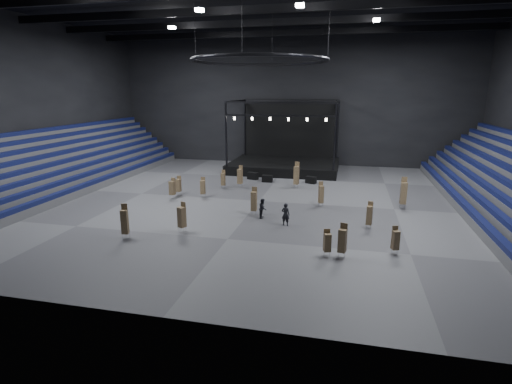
% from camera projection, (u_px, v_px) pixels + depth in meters
% --- Properties ---
extents(floor, '(50.00, 50.00, 0.00)m').
position_uv_depth(floor, '(259.00, 201.00, 38.69)').
color(floor, '#555558').
rests_on(floor, ground).
extents(wall_back, '(50.00, 0.20, 18.00)m').
position_uv_depth(wall_back, '(291.00, 100.00, 56.28)').
color(wall_back, black).
rests_on(wall_back, ground).
extents(wall_front, '(50.00, 0.20, 18.00)m').
position_uv_depth(wall_front, '(151.00, 126.00, 16.63)').
color(wall_front, black).
rests_on(wall_front, ground).
extents(wall_left, '(0.20, 42.00, 18.00)m').
position_uv_depth(wall_left, '(27.00, 104.00, 41.89)').
color(wall_left, black).
rests_on(wall_left, ground).
extents(bleachers_left, '(7.20, 40.00, 6.40)m').
position_uv_depth(bleachers_left, '(53.00, 173.00, 43.24)').
color(bleachers_left, '#535356').
rests_on(bleachers_left, floor).
extents(stage, '(14.00, 10.00, 9.20)m').
position_uv_depth(stage, '(285.00, 159.00, 53.66)').
color(stage, black).
rests_on(stage, floor).
extents(truss_ring, '(12.30, 12.30, 5.15)m').
position_uv_depth(truss_ring, '(259.00, 60.00, 35.47)').
color(truss_ring, black).
rests_on(truss_ring, ceiling).
extents(roof_girders, '(49.00, 30.35, 0.70)m').
position_uv_depth(roof_girders, '(260.00, 9.00, 34.42)').
color(roof_girders, black).
rests_on(roof_girders, ceiling).
extents(floodlights, '(28.60, 16.60, 0.25)m').
position_uv_depth(floodlights, '(248.00, 8.00, 30.80)').
color(floodlights, white).
rests_on(floodlights, roof_girders).
extents(flight_case_left, '(1.40, 0.98, 0.85)m').
position_uv_depth(flight_case_left, '(253.00, 176.00, 47.95)').
color(flight_case_left, black).
rests_on(flight_case_left, floor).
extents(flight_case_mid, '(1.21, 0.62, 0.80)m').
position_uv_depth(flight_case_mid, '(267.00, 179.00, 46.53)').
color(flight_case_mid, black).
rests_on(flight_case_mid, floor).
extents(flight_case_right, '(1.34, 1.02, 0.80)m').
position_uv_depth(flight_case_right, '(311.00, 180.00, 45.87)').
color(flight_case_right, black).
rests_on(flight_case_right, floor).
extents(chair_stack_0, '(0.65, 0.65, 2.34)m').
position_uv_depth(chair_stack_0, '(182.00, 217.00, 29.92)').
color(chair_stack_0, silver).
rests_on(chair_stack_0, floor).
extents(chair_stack_1, '(0.59, 0.59, 2.90)m').
position_uv_depth(chair_stack_1, '(296.00, 175.00, 43.41)').
color(chair_stack_1, silver).
rests_on(chair_stack_1, floor).
extents(chair_stack_2, '(0.59, 0.59, 2.09)m').
position_uv_depth(chair_stack_2, '(172.00, 188.00, 39.26)').
color(chair_stack_2, silver).
rests_on(chair_stack_2, floor).
extents(chair_stack_3, '(0.43, 0.43, 2.03)m').
position_uv_depth(chair_stack_3, '(223.00, 179.00, 43.42)').
color(chair_stack_3, silver).
rests_on(chair_stack_3, floor).
extents(chair_stack_4, '(0.58, 0.58, 2.29)m').
position_uv_depth(chair_stack_4, '(342.00, 240.00, 25.32)').
color(chair_stack_4, silver).
rests_on(chair_stack_4, floor).
extents(chair_stack_5, '(0.55, 0.55, 1.82)m').
position_uv_depth(chair_stack_5, '(327.00, 242.00, 25.58)').
color(chair_stack_5, silver).
rests_on(chair_stack_5, floor).
extents(chair_stack_6, '(0.54, 0.54, 2.89)m').
position_uv_depth(chair_stack_6, '(404.00, 193.00, 35.93)').
color(chair_stack_6, silver).
rests_on(chair_stack_6, floor).
extents(chair_stack_7, '(0.57, 0.57, 2.43)m').
position_uv_depth(chair_stack_7, '(240.00, 176.00, 43.87)').
color(chair_stack_7, silver).
rests_on(chair_stack_7, floor).
extents(chair_stack_8, '(0.48, 0.48, 2.46)m').
position_uv_depth(chair_stack_8, '(254.00, 201.00, 34.07)').
color(chair_stack_8, silver).
rests_on(chair_stack_8, floor).
extents(chair_stack_9, '(0.50, 0.50, 2.17)m').
position_uv_depth(chair_stack_9, '(369.00, 215.00, 30.68)').
color(chair_stack_9, silver).
rests_on(chair_stack_9, floor).
extents(chair_stack_10, '(0.45, 0.45, 1.99)m').
position_uv_depth(chair_stack_10, '(179.00, 185.00, 40.63)').
color(chair_stack_10, silver).
rests_on(chair_stack_10, floor).
extents(chair_stack_11, '(0.54, 0.54, 1.91)m').
position_uv_depth(chair_stack_11, '(395.00, 240.00, 25.92)').
color(chair_stack_11, silver).
rests_on(chair_stack_11, floor).
extents(chair_stack_12, '(0.55, 0.55, 2.35)m').
position_uv_depth(chair_stack_12, '(321.00, 194.00, 36.55)').
color(chair_stack_12, silver).
rests_on(chair_stack_12, floor).
extents(chair_stack_13, '(0.55, 0.55, 2.57)m').
position_uv_depth(chair_stack_13, '(125.00, 221.00, 28.62)').
color(chair_stack_13, silver).
rests_on(chair_stack_13, floor).
extents(chair_stack_14, '(0.49, 0.49, 2.07)m').
position_uv_depth(chair_stack_14, '(203.00, 187.00, 39.69)').
color(chair_stack_14, silver).
rests_on(chair_stack_14, floor).
extents(man_center, '(0.74, 0.56, 1.83)m').
position_uv_depth(man_center, '(286.00, 214.00, 31.46)').
color(man_center, black).
rests_on(man_center, floor).
extents(crew_member, '(0.65, 0.82, 1.67)m').
position_uv_depth(crew_member, '(263.00, 208.00, 33.37)').
color(crew_member, black).
rests_on(crew_member, floor).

